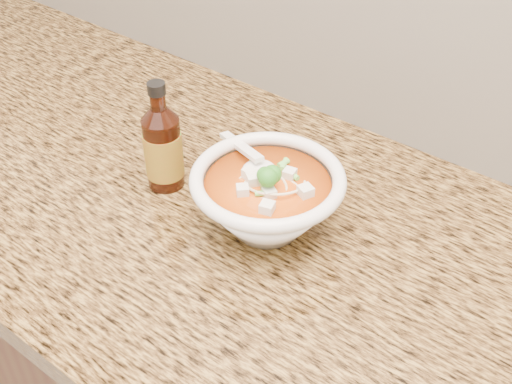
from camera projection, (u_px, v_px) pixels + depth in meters
The scene contains 3 objects.
counter_slab at pixel (389, 300), 0.84m from camera, with size 4.00×0.68×0.04m, color olive.
soup_bowl at pixel (267, 200), 0.88m from camera, with size 0.23×0.21×0.12m.
hot_sauce_bottle at pixel (163, 148), 0.95m from camera, with size 0.06×0.06×0.18m.
Camera 1 is at (0.21, 1.12, 1.51)m, focal length 45.00 mm.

